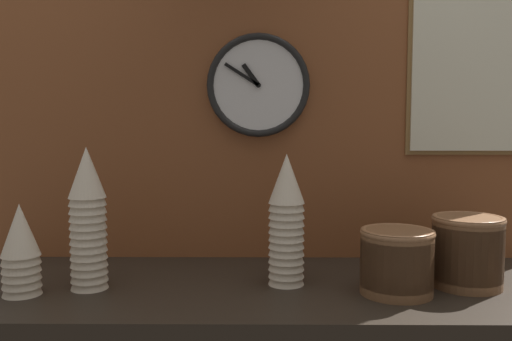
% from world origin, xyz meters
% --- Properties ---
extents(ground_plane, '(1.60, 0.56, 0.04)m').
position_xyz_m(ground_plane, '(0.00, 0.00, -0.02)').
color(ground_plane, black).
extents(wall_tiled_back, '(1.60, 0.03, 1.05)m').
position_xyz_m(wall_tiled_back, '(0.00, 0.27, 0.53)').
color(wall_tiled_back, brown).
rests_on(wall_tiled_back, ground_plane).
extents(cup_stack_left, '(0.09, 0.09, 0.34)m').
position_xyz_m(cup_stack_left, '(-0.43, -0.05, 0.17)').
color(cup_stack_left, beige).
rests_on(cup_stack_left, ground_plane).
extents(cup_stack_center_right, '(0.09, 0.09, 0.32)m').
position_xyz_m(cup_stack_center_right, '(0.04, -0.01, 0.16)').
color(cup_stack_center_right, beige).
rests_on(cup_stack_center_right, ground_plane).
extents(cup_stack_far_left, '(0.09, 0.09, 0.21)m').
position_xyz_m(cup_stack_far_left, '(-0.57, -0.10, 0.11)').
color(cup_stack_far_left, beige).
rests_on(cup_stack_far_left, ground_plane).
extents(bowl_stack_far_right, '(0.17, 0.17, 0.17)m').
position_xyz_m(bowl_stack_far_right, '(0.47, -0.03, 0.09)').
color(bowl_stack_far_right, brown).
rests_on(bowl_stack_far_right, ground_plane).
extents(bowl_stack_right, '(0.17, 0.17, 0.15)m').
position_xyz_m(bowl_stack_right, '(0.29, -0.09, 0.08)').
color(bowl_stack_right, brown).
rests_on(bowl_stack_right, ground_plane).
extents(wall_clock, '(0.29, 0.03, 0.29)m').
position_xyz_m(wall_clock, '(-0.03, 0.23, 0.50)').
color(wall_clock, white).
extents(menu_board, '(0.36, 0.01, 0.54)m').
position_xyz_m(menu_board, '(0.57, 0.24, 0.57)').
color(menu_board, olive).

